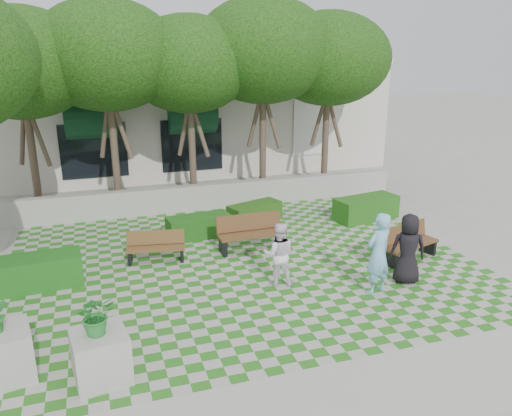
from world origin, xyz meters
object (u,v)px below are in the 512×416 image
object	(u,v)px
hedge_midleft	(199,226)
planter_back	(3,352)
person_blue	(378,254)
person_white	(279,254)
bench_east	(408,243)
bench_mid	(251,233)
bench_west	(156,247)
planter_front	(100,346)
hedge_east	(366,208)
person_dark	(408,249)
hedge_midright	(255,213)
hedge_west	(34,272)

from	to	relation	value
hedge_midleft	planter_back	bearing A→B (deg)	-129.02
person_blue	planter_back	bearing A→B (deg)	-11.93
hedge_midleft	planter_back	size ratio (longest dim) A/B	1.26
hedge_midleft	person_white	distance (m)	3.98
bench_east	hedge_midleft	bearing A→B (deg)	128.75
bench_mid	hedge_midleft	world-z (taller)	bench_mid
bench_west	planter_front	xyz separation A→B (m)	(-1.58, -4.86, 0.26)
bench_east	planter_front	distance (m)	8.59
hedge_east	person_dark	xyz separation A→B (m)	(-1.54, -4.56, 0.49)
bench_mid	person_white	size ratio (longest dim) A/B	1.24
hedge_midright	person_dark	world-z (taller)	person_dark
bench_east	person_blue	bearing A→B (deg)	-158.62
hedge_midright	planter_front	xyz separation A→B (m)	(-5.11, -7.09, 0.33)
hedge_midleft	bench_east	bearing A→B (deg)	-34.43
hedge_east	planter_front	bearing A→B (deg)	-144.85
bench_west	person_white	world-z (taller)	person_white
person_dark	bench_west	bearing A→B (deg)	-9.53
bench_east	bench_west	bearing A→B (deg)	145.90
planter_front	planter_back	size ratio (longest dim) A/B	1.06
person_white	hedge_east	bearing A→B (deg)	-122.05
bench_mid	person_blue	xyz separation A→B (m)	(1.96, -3.49, 0.50)
hedge_midleft	person_dark	size ratio (longest dim) A/B	1.09
hedge_midleft	hedge_west	distance (m)	4.94
planter_back	person_blue	size ratio (longest dim) A/B	0.77
person_white	bench_west	bearing A→B (deg)	-22.60
bench_west	person_dark	world-z (taller)	person_dark
bench_west	hedge_midright	distance (m)	4.18
bench_mid	hedge_west	xyz separation A→B (m)	(-5.68, -0.64, -0.10)
bench_mid	hedge_midright	bearing A→B (deg)	68.31
bench_east	hedge_west	world-z (taller)	bench_east
hedge_east	hedge_west	world-z (taller)	hedge_east
hedge_east	hedge_midleft	size ratio (longest dim) A/B	1.16
hedge_midright	hedge_west	xyz separation A→B (m)	(-6.52, -2.90, 0.07)
hedge_west	planter_back	bearing A→B (deg)	-92.69
planter_front	planter_back	world-z (taller)	planter_front
hedge_midright	hedge_west	world-z (taller)	hedge_west
planter_front	person_dark	world-z (taller)	person_dark
person_blue	person_white	world-z (taller)	person_blue
hedge_midleft	person_white	size ratio (longest dim) A/B	1.22
person_dark	planter_front	bearing A→B (deg)	32.93
bench_mid	planter_front	xyz separation A→B (m)	(-4.27, -4.83, 0.16)
bench_west	person_dark	bearing A→B (deg)	-19.90
bench_mid	hedge_midright	distance (m)	2.42
hedge_midleft	planter_back	world-z (taller)	planter_back
person_dark	person_white	distance (m)	3.14
bench_east	person_white	bearing A→B (deg)	167.88
bench_mid	hedge_west	bearing A→B (deg)	-174.69
person_white	bench_east	bearing A→B (deg)	-156.22
hedge_east	person_blue	xyz separation A→B (m)	(-2.54, -4.83, 0.60)
bench_west	hedge_west	distance (m)	3.06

